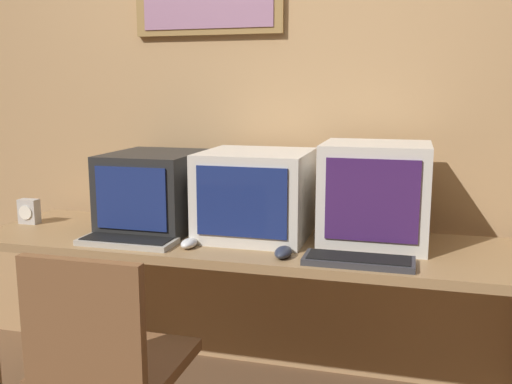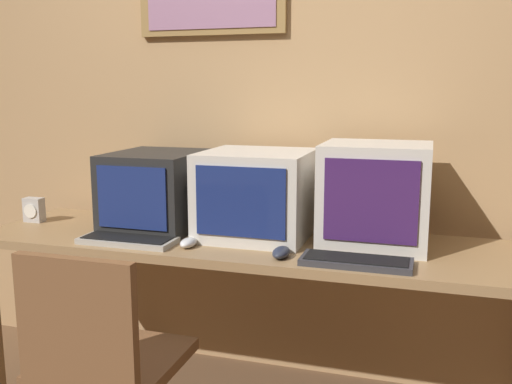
# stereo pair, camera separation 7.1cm
# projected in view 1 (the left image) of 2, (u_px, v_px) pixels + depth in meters

# --- Properties ---
(wall_back) EXTENTS (8.00, 0.08, 2.60)m
(wall_back) POSITION_uv_depth(u_px,v_px,m) (279.00, 98.00, 2.60)
(wall_back) COLOR tan
(wall_back) RESTS_ON ground_plane
(desk) EXTENTS (2.34, 0.62, 0.74)m
(desk) POSITION_uv_depth(u_px,v_px,m) (256.00, 257.00, 2.33)
(desk) COLOR #99754C
(desk) RESTS_ON ground_plane
(monitor_left) EXTENTS (0.37, 0.45, 0.34)m
(monitor_left) POSITION_uv_depth(u_px,v_px,m) (155.00, 191.00, 2.49)
(monitor_left) COLOR black
(monitor_left) RESTS_ON desk
(monitor_center) EXTENTS (0.44, 0.44, 0.36)m
(monitor_center) POSITION_uv_depth(u_px,v_px,m) (256.00, 194.00, 2.36)
(monitor_center) COLOR beige
(monitor_center) RESTS_ON desk
(monitor_right) EXTENTS (0.41, 0.38, 0.40)m
(monitor_right) POSITION_uv_depth(u_px,v_px,m) (375.00, 194.00, 2.25)
(monitor_right) COLOR beige
(monitor_right) RESTS_ON desk
(keyboard_main) EXTENTS (0.39, 0.16, 0.03)m
(keyboard_main) POSITION_uv_depth(u_px,v_px,m) (127.00, 241.00, 2.26)
(keyboard_main) COLOR #A8A399
(keyboard_main) RESTS_ON desk
(keyboard_side) EXTENTS (0.39, 0.15, 0.03)m
(keyboard_side) POSITION_uv_depth(u_px,v_px,m) (359.00, 260.00, 2.01)
(keyboard_side) COLOR #333338
(keyboard_side) RESTS_ON desk
(mouse_near_keyboard) EXTENTS (0.06, 0.10, 0.04)m
(mouse_near_keyboard) POSITION_uv_depth(u_px,v_px,m) (189.00, 243.00, 2.21)
(mouse_near_keyboard) COLOR silver
(mouse_near_keyboard) RESTS_ON desk
(mouse_far_corner) EXTENTS (0.06, 0.12, 0.04)m
(mouse_far_corner) POSITION_uv_depth(u_px,v_px,m) (283.00, 252.00, 2.08)
(mouse_far_corner) COLOR #282D3D
(mouse_far_corner) RESTS_ON desk
(desk_clock) EXTENTS (0.09, 0.05, 0.11)m
(desk_clock) POSITION_uv_depth(u_px,v_px,m) (29.00, 211.00, 2.60)
(desk_clock) COLOR #B7B2AD
(desk_clock) RESTS_ON desk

